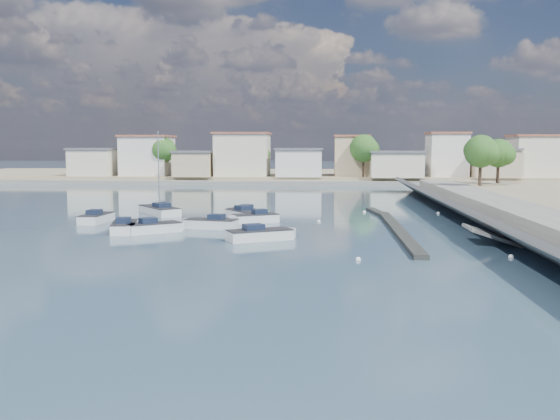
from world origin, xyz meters
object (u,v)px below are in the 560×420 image
motorboat_d (253,219)px  motorboat_e (98,218)px  motorboat_h (263,235)px  motorboat_c (209,224)px  motorboat_b (156,228)px  motorboat_g (247,215)px  motorboat_a (125,227)px  sailboat (158,210)px  motorboat_f (243,213)px

motorboat_d → motorboat_e: bearing=-177.8°
motorboat_h → motorboat_c: bearing=129.9°
motorboat_b → motorboat_d: (7.44, 7.03, -0.00)m
motorboat_g → motorboat_c: bearing=-108.8°
motorboat_g → motorboat_h: size_ratio=0.97×
motorboat_h → motorboat_a: bearing=162.1°
motorboat_a → motorboat_g: 13.43m
motorboat_c → motorboat_h: size_ratio=0.94×
motorboat_h → sailboat: (-12.94, 17.40, 0.03)m
motorboat_b → motorboat_d: size_ratio=1.01×
motorboat_e → motorboat_h: (16.85, -10.00, 0.00)m
motorboat_e → motorboat_b: bearing=-40.9°
motorboat_g → motorboat_b: bearing=-122.5°
motorboat_d → motorboat_g: bearing=108.1°
motorboat_c → sailboat: 13.28m
motorboat_g → motorboat_f: bearing=106.6°
sailboat → motorboat_e: bearing=-117.9°
motorboat_a → motorboat_d: 12.24m
motorboat_c → motorboat_g: size_ratio=0.97×
motorboat_b → motorboat_f: size_ratio=1.27×
motorboat_d → motorboat_f: bearing=107.5°
motorboat_c → motorboat_d: (3.45, 4.12, -0.00)m
motorboat_c → motorboat_h: same height
motorboat_a → motorboat_h: (12.24, -3.95, -0.00)m
motorboat_b → motorboat_h: bearing=-20.7°
motorboat_d → sailboat: sailboat is taller
motorboat_c → motorboat_e: same height
motorboat_e → motorboat_h: size_ratio=0.96×
motorboat_b → motorboat_h: 10.04m
motorboat_a → sailboat: (-0.70, 13.45, 0.03)m
motorboat_a → sailboat: bearing=93.0°
motorboat_b → motorboat_c: bearing=36.0°
motorboat_e → motorboat_g: size_ratio=0.99×
motorboat_d → motorboat_g: 3.23m
motorboat_c → motorboat_g: (2.44, 7.19, 0.00)m
motorboat_b → motorboat_h: (9.39, -3.55, 0.00)m
sailboat → motorboat_a: bearing=-87.0°
motorboat_a → motorboat_f: same height
motorboat_e → motorboat_g: 14.36m
sailboat → motorboat_h: bearing=-53.4°
motorboat_f → motorboat_a: bearing=-126.1°
motorboat_g → sailboat: 10.66m
motorboat_d → motorboat_e: 14.91m
motorboat_b → motorboat_f: same height
motorboat_g → motorboat_h: (2.96, -13.65, -0.00)m
motorboat_c → motorboat_h: bearing=-50.1°
motorboat_a → motorboat_e: (-4.61, 6.06, -0.00)m
motorboat_c → motorboat_e: (-11.45, 3.54, -0.00)m
motorboat_d → motorboat_c: bearing=-129.9°
motorboat_c → motorboat_e: bearing=162.8°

